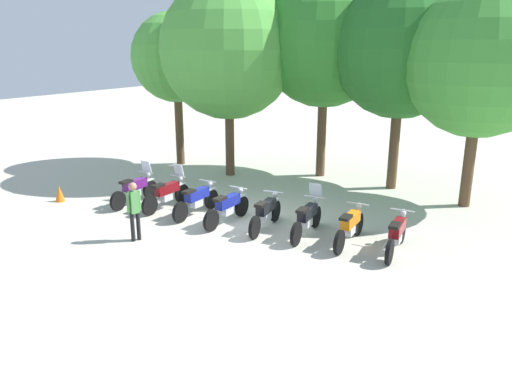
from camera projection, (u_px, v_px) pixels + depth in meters
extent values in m
plane|color=#BCB7A8|center=(247.00, 225.00, 14.60)|extent=(80.00, 80.00, 0.00)
cylinder|color=black|center=(150.00, 189.00, 17.13)|extent=(0.12, 0.64, 0.64)
cylinder|color=black|center=(118.00, 201.00, 15.83)|extent=(0.12, 0.64, 0.64)
cube|color=silver|center=(149.00, 180.00, 17.03)|extent=(0.13, 0.36, 0.04)
cube|color=#59196B|center=(135.00, 184.00, 16.42)|extent=(0.28, 0.96, 0.30)
cube|color=silver|center=(134.00, 193.00, 16.46)|extent=(0.23, 0.41, 0.24)
cube|color=black|center=(126.00, 182.00, 16.03)|extent=(0.25, 0.45, 0.08)
cylinder|color=silver|center=(148.00, 181.00, 16.97)|extent=(0.06, 0.23, 0.64)
cylinder|color=silver|center=(145.00, 172.00, 16.79)|extent=(0.62, 0.05, 0.04)
sphere|color=silver|center=(148.00, 175.00, 16.94)|extent=(0.16, 0.16, 0.16)
cylinder|color=silver|center=(125.00, 196.00, 16.30)|extent=(0.09, 0.70, 0.07)
cube|color=silver|center=(146.00, 166.00, 16.79)|extent=(0.36, 0.14, 0.39)
cylinder|color=black|center=(182.00, 193.00, 16.65)|extent=(0.12, 0.64, 0.64)
cylinder|color=black|center=(150.00, 205.00, 15.39)|extent=(0.12, 0.64, 0.64)
cube|color=silver|center=(182.00, 184.00, 16.55)|extent=(0.13, 0.36, 0.04)
cube|color=maroon|center=(167.00, 188.00, 15.96)|extent=(0.29, 0.96, 0.30)
cube|color=silver|center=(166.00, 197.00, 15.99)|extent=(0.23, 0.41, 0.24)
cube|color=black|center=(158.00, 186.00, 15.58)|extent=(0.25, 0.45, 0.08)
cylinder|color=silver|center=(180.00, 185.00, 16.48)|extent=(0.06, 0.23, 0.64)
cylinder|color=silver|center=(178.00, 176.00, 16.32)|extent=(0.62, 0.05, 0.04)
sphere|color=silver|center=(180.00, 179.00, 16.46)|extent=(0.16, 0.16, 0.16)
cylinder|color=silver|center=(156.00, 200.00, 15.85)|extent=(0.09, 0.70, 0.07)
cube|color=silver|center=(179.00, 170.00, 16.31)|extent=(0.36, 0.14, 0.39)
cylinder|color=black|center=(211.00, 199.00, 16.02)|extent=(0.12, 0.64, 0.64)
cylinder|color=black|center=(180.00, 212.00, 14.76)|extent=(0.12, 0.64, 0.64)
cube|color=silver|center=(211.00, 189.00, 15.93)|extent=(0.13, 0.36, 0.04)
cube|color=navy|center=(197.00, 194.00, 15.33)|extent=(0.28, 0.96, 0.30)
cube|color=silver|center=(196.00, 203.00, 15.37)|extent=(0.23, 0.41, 0.24)
cube|color=black|center=(189.00, 192.00, 14.95)|extent=(0.25, 0.45, 0.08)
cylinder|color=silver|center=(209.00, 190.00, 15.86)|extent=(0.06, 0.23, 0.64)
cylinder|color=silver|center=(207.00, 181.00, 15.69)|extent=(0.62, 0.05, 0.04)
sphere|color=silver|center=(210.00, 184.00, 15.83)|extent=(0.16, 0.16, 0.16)
cylinder|color=silver|center=(186.00, 206.00, 15.22)|extent=(0.09, 0.70, 0.07)
cylinder|color=black|center=(242.00, 206.00, 15.31)|extent=(0.13, 0.64, 0.64)
cylinder|color=black|center=(211.00, 220.00, 14.06)|extent=(0.13, 0.64, 0.64)
cube|color=silver|center=(242.00, 196.00, 15.22)|extent=(0.13, 0.36, 0.04)
cube|color=navy|center=(228.00, 201.00, 14.63)|extent=(0.30, 0.96, 0.30)
cube|color=silver|center=(227.00, 210.00, 14.66)|extent=(0.24, 0.41, 0.24)
cube|color=black|center=(220.00, 199.00, 14.25)|extent=(0.26, 0.45, 0.08)
cylinder|color=silver|center=(240.00, 197.00, 15.15)|extent=(0.06, 0.23, 0.64)
cylinder|color=silver|center=(238.00, 187.00, 14.98)|extent=(0.62, 0.06, 0.04)
sphere|color=silver|center=(241.00, 190.00, 15.12)|extent=(0.17, 0.17, 0.16)
cylinder|color=silver|center=(217.00, 214.00, 14.52)|extent=(0.10, 0.70, 0.07)
cylinder|color=black|center=(275.00, 211.00, 14.88)|extent=(0.17, 0.65, 0.64)
cylinder|color=black|center=(255.00, 227.00, 13.52)|extent=(0.17, 0.65, 0.64)
cube|color=silver|center=(275.00, 200.00, 14.79)|extent=(0.16, 0.37, 0.04)
cube|color=black|center=(266.00, 207.00, 14.15)|extent=(0.37, 0.97, 0.30)
cube|color=silver|center=(265.00, 216.00, 14.18)|extent=(0.27, 0.42, 0.24)
cube|color=black|center=(261.00, 204.00, 13.74)|extent=(0.29, 0.47, 0.08)
cylinder|color=silver|center=(274.00, 202.00, 14.71)|extent=(0.08, 0.23, 0.64)
cylinder|color=silver|center=(273.00, 192.00, 14.54)|extent=(0.62, 0.11, 0.04)
sphere|color=silver|center=(275.00, 194.00, 14.69)|extent=(0.18, 0.18, 0.16)
cylinder|color=silver|center=(256.00, 221.00, 13.99)|extent=(0.15, 0.70, 0.07)
cylinder|color=black|center=(316.00, 217.00, 14.38)|extent=(0.14, 0.65, 0.64)
cylinder|color=black|center=(296.00, 234.00, 13.04)|extent=(0.14, 0.65, 0.64)
cube|color=silver|center=(316.00, 206.00, 14.28)|extent=(0.15, 0.37, 0.04)
cube|color=black|center=(307.00, 212.00, 13.65)|extent=(0.33, 0.97, 0.30)
cube|color=silver|center=(307.00, 222.00, 13.69)|extent=(0.25, 0.41, 0.24)
cube|color=black|center=(302.00, 210.00, 13.26)|extent=(0.27, 0.46, 0.08)
cylinder|color=silver|center=(315.00, 207.00, 14.21)|extent=(0.07, 0.23, 0.64)
cylinder|color=silver|center=(315.00, 197.00, 14.04)|extent=(0.62, 0.08, 0.04)
sphere|color=silver|center=(316.00, 200.00, 14.18)|extent=(0.17, 0.17, 0.16)
cylinder|color=silver|center=(297.00, 227.00, 13.51)|extent=(0.12, 0.70, 0.07)
cube|color=silver|center=(315.00, 190.00, 14.03)|extent=(0.37, 0.16, 0.39)
cylinder|color=black|center=(358.00, 224.00, 13.79)|extent=(0.11, 0.64, 0.64)
cylinder|color=black|center=(339.00, 242.00, 12.49)|extent=(0.11, 0.64, 0.64)
cube|color=silver|center=(359.00, 212.00, 13.69)|extent=(0.13, 0.36, 0.04)
cube|color=orange|center=(351.00, 220.00, 13.08)|extent=(0.28, 0.96, 0.30)
cube|color=silver|center=(349.00, 230.00, 13.11)|extent=(0.23, 0.40, 0.24)
cube|color=black|center=(346.00, 217.00, 12.69)|extent=(0.25, 0.45, 0.08)
cylinder|color=silver|center=(358.00, 214.00, 13.62)|extent=(0.06, 0.23, 0.64)
cylinder|color=silver|center=(358.00, 204.00, 13.45)|extent=(0.62, 0.05, 0.04)
sphere|color=silver|center=(359.00, 206.00, 13.59)|extent=(0.16, 0.16, 0.16)
cylinder|color=silver|center=(340.00, 235.00, 12.95)|extent=(0.09, 0.70, 0.07)
cylinder|color=black|center=(402.00, 231.00, 13.24)|extent=(0.14, 0.65, 0.64)
cylinder|color=black|center=(389.00, 252.00, 11.91)|extent=(0.14, 0.65, 0.64)
cube|color=silver|center=(403.00, 219.00, 13.14)|extent=(0.14, 0.37, 0.04)
cube|color=maroon|center=(398.00, 228.00, 12.52)|extent=(0.32, 0.96, 0.30)
cube|color=silver|center=(396.00, 238.00, 12.55)|extent=(0.25, 0.41, 0.24)
cube|color=black|center=(395.00, 225.00, 12.12)|extent=(0.27, 0.45, 0.08)
cylinder|color=silver|center=(402.00, 221.00, 13.07)|extent=(0.06, 0.23, 0.64)
cylinder|color=silver|center=(403.00, 210.00, 12.90)|extent=(0.62, 0.08, 0.04)
sphere|color=silver|center=(403.00, 213.00, 13.05)|extent=(0.17, 0.17, 0.16)
cylinder|color=silver|center=(387.00, 243.00, 12.38)|extent=(0.12, 0.70, 0.07)
cylinder|color=black|center=(138.00, 226.00, 13.41)|extent=(0.14, 0.14, 0.79)
cylinder|color=black|center=(133.00, 227.00, 13.31)|extent=(0.14, 0.14, 0.79)
cube|color=#4C8C47|center=(134.00, 202.00, 13.16)|extent=(0.27, 0.28, 0.60)
cylinder|color=#4C8C47|center=(139.00, 200.00, 13.25)|extent=(0.10, 0.10, 0.57)
cylinder|color=#4C8C47|center=(128.00, 203.00, 13.06)|extent=(0.10, 0.10, 0.57)
sphere|color=#A87A5B|center=(133.00, 186.00, 13.04)|extent=(0.28, 0.28, 0.22)
cylinder|color=brown|center=(179.00, 127.00, 21.78)|extent=(0.36, 0.36, 3.32)
sphere|color=#4C9E3D|center=(176.00, 57.00, 20.94)|extent=(3.79, 3.79, 3.79)
cylinder|color=brown|center=(230.00, 137.00, 19.94)|extent=(0.36, 0.36, 3.10)
sphere|color=#4C9E3D|center=(228.00, 50.00, 18.97)|extent=(5.31, 5.31, 5.31)
cylinder|color=brown|center=(322.00, 133.00, 19.77)|extent=(0.36, 0.36, 3.53)
sphere|color=#2D7A28|center=(325.00, 41.00, 18.77)|extent=(5.00, 5.00, 5.00)
cylinder|color=brown|center=(394.00, 144.00, 18.01)|extent=(0.36, 0.36, 3.32)
sphere|color=#236623|center=(402.00, 49.00, 17.06)|extent=(4.81, 4.81, 4.81)
cylinder|color=brown|center=(469.00, 161.00, 15.98)|extent=(0.36, 0.36, 3.01)
sphere|color=#3D8E33|center=(482.00, 61.00, 15.09)|extent=(4.69, 4.69, 4.69)
cone|color=orange|center=(60.00, 194.00, 16.79)|extent=(0.32, 0.32, 0.55)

